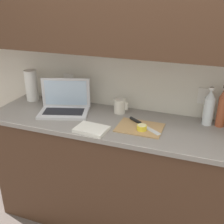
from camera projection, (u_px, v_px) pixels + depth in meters
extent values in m
cube|color=silver|center=(167.00, 67.00, 2.12)|extent=(5.20, 0.06, 2.60)
cube|color=white|center=(69.00, 80.00, 2.43)|extent=(0.09, 0.01, 0.12)
cube|color=white|center=(204.00, 96.00, 2.07)|extent=(0.09, 0.01, 0.12)
cube|color=#472D1E|center=(167.00, 2.00, 1.77)|extent=(4.42, 0.32, 0.70)
cube|color=#472D1E|center=(151.00, 184.00, 2.18)|extent=(2.50, 0.55, 0.90)
cube|color=gray|center=(155.00, 130.00, 2.00)|extent=(2.58, 0.58, 0.03)
cube|color=silver|center=(64.00, 113.00, 2.21)|extent=(0.43, 0.35, 0.02)
cube|color=black|center=(64.00, 111.00, 2.21)|extent=(0.34, 0.23, 0.00)
cube|color=silver|center=(66.00, 93.00, 2.27)|extent=(0.38, 0.13, 0.24)
cube|color=silver|center=(66.00, 93.00, 2.26)|extent=(0.33, 0.11, 0.20)
cube|color=tan|center=(140.00, 128.00, 1.98)|extent=(0.32, 0.24, 0.01)
cube|color=silver|center=(149.00, 129.00, 1.95)|extent=(0.18, 0.14, 0.00)
cylinder|color=black|center=(135.00, 120.00, 2.06)|extent=(0.10, 0.08, 0.02)
cylinder|color=yellow|center=(142.00, 128.00, 1.94)|extent=(0.07, 0.07, 0.03)
cylinder|color=#F4EAA3|center=(142.00, 125.00, 1.93)|extent=(0.06, 0.06, 0.00)
cylinder|color=#A34C2D|center=(221.00, 112.00, 1.97)|extent=(0.06, 0.06, 0.22)
cylinder|color=silver|center=(208.00, 111.00, 2.01)|extent=(0.07, 0.07, 0.20)
cone|color=silver|center=(211.00, 94.00, 1.95)|extent=(0.07, 0.07, 0.06)
cylinder|color=white|center=(212.00, 89.00, 1.94)|extent=(0.03, 0.03, 0.02)
cylinder|color=silver|center=(120.00, 106.00, 2.22)|extent=(0.09, 0.09, 0.11)
cube|color=silver|center=(126.00, 106.00, 2.20)|extent=(0.02, 0.01, 0.06)
cylinder|color=white|center=(31.00, 85.00, 2.45)|extent=(0.11, 0.11, 0.27)
cube|color=silver|center=(92.00, 129.00, 1.94)|extent=(0.23, 0.18, 0.02)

